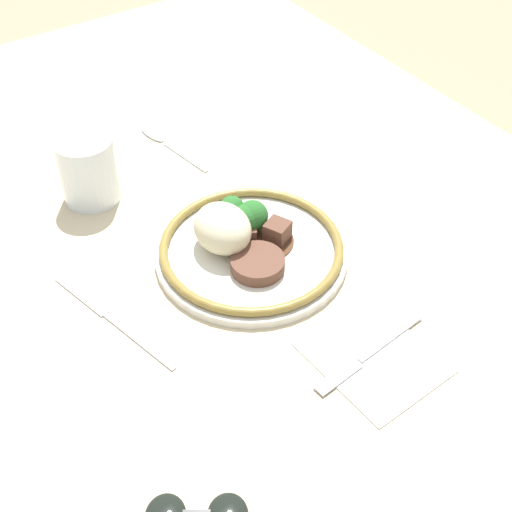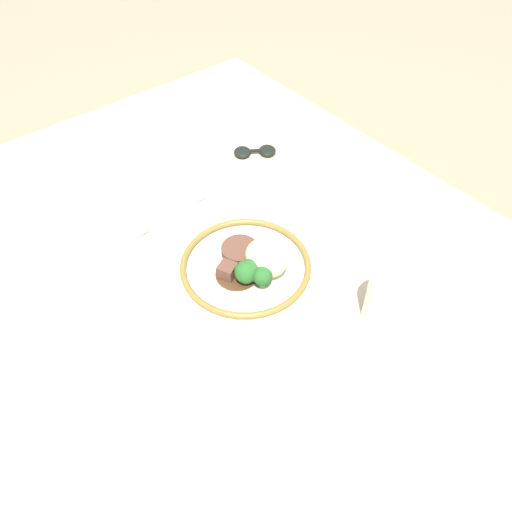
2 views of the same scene
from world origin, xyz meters
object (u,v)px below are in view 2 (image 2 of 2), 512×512
Objects in this scene: plate at (249,266)px; fork at (179,211)px; juice_glass at (390,301)px; spoon at (356,397)px; sunglasses at (255,151)px; knife at (326,225)px.

plate reaches higher than fork.
juice_glass reaches higher than fork.
plate is at bearing 164.94° from spoon.
plate is 0.26m from juice_glass.
sunglasses is (-0.58, 0.27, 0.01)m from spoon.
fork is (-0.22, -0.01, -0.02)m from plate.
juice_glass is at bearing 19.58° from sunglasses.
sunglasses is (-0.06, 0.25, 0.00)m from fork.
fork is 1.05× the size of spoon.
spoon is (0.30, -0.03, -0.02)m from plate.
juice_glass reaches higher than spoon.
plate is 0.30m from spoon.
spoon is at bearing -51.51° from knife.
knife is 0.29m from sunglasses.
juice_glass is 0.17m from spoon.
fork is at bearing -177.53° from plate.
plate is 1.56× the size of spoon.
fork is 1.59× the size of sunglasses.
plate is at bearing -152.43° from juice_glass.
plate is 1.19× the size of knife.
plate is 0.37m from sunglasses.
plate is at bearing -7.50° from sunglasses.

